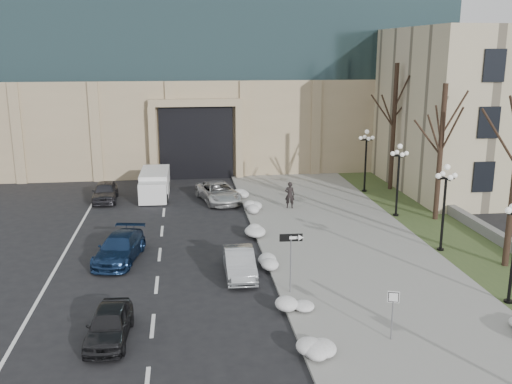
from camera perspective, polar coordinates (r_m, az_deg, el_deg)
sidewalk at (r=31.64m, az=8.86°, el=-5.29°), size 9.00×40.00×0.12m
curb at (r=30.72m, az=0.73°, el=-5.69°), size 0.30×40.00×0.14m
grass_strip at (r=33.99m, az=19.48°, el=-4.59°), size 4.00×40.00×0.10m
stone_wall at (r=36.50m, az=20.94°, el=-2.96°), size 0.50×30.00×0.70m
car_a at (r=22.21m, az=-14.48°, el=-12.70°), size 1.67×3.74×1.25m
car_b at (r=27.18m, az=-1.66°, el=-7.09°), size 1.40×3.95×1.30m
car_c at (r=29.87m, az=-13.50°, el=-5.46°), size 2.71×4.89×1.34m
car_d at (r=40.14m, az=-3.77°, el=-0.03°), size 3.36×5.37×1.38m
car_e at (r=41.66m, az=-14.85°, el=0.05°), size 1.80×4.13×1.39m
pedestrian at (r=38.08m, az=3.39°, el=-0.30°), size 0.73×0.55×1.80m
box_truck at (r=42.22m, az=-10.09°, el=0.74°), size 2.11×5.73×1.81m
one_way_sign at (r=24.64m, az=3.92°, el=-5.28°), size 1.04×0.28×2.80m
keep_sign at (r=21.58m, az=13.54°, el=-10.94°), size 0.42×0.18×2.02m
snow_clump_b at (r=20.54m, az=5.74°, el=-15.66°), size 1.10×1.60×0.36m
snow_clump_c at (r=23.92m, az=3.94°, el=-11.10°), size 1.10×1.60×0.36m
snow_clump_d at (r=28.27m, az=2.00°, el=-7.00°), size 1.10×1.60×0.36m
snow_clump_e at (r=32.76m, az=0.51°, el=-3.99°), size 1.10×1.60×0.36m
snow_clump_f at (r=37.38m, az=0.01°, el=-1.68°), size 1.10×1.60×0.36m
snow_clump_g at (r=40.90m, az=-1.22°, el=-0.30°), size 1.10×1.60×0.36m
lamppost_b at (r=31.14m, az=18.36°, el=-0.37°), size 1.18×1.18×4.76m
lamppost_c at (r=36.93m, az=14.06°, el=2.12°), size 1.18×1.18×4.76m
lamppost_d at (r=42.93m, az=10.94°, el=3.92°), size 1.18×1.18×4.76m
tree_mid at (r=36.49m, az=18.09°, el=5.59°), size 3.20×3.20×8.50m
tree_far at (r=43.72m, az=13.69°, el=8.04°), size 3.20×3.20×9.50m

